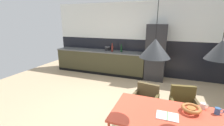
% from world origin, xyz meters
% --- Properties ---
extents(ground_plane, '(9.10, 9.10, 0.00)m').
position_xyz_m(ground_plane, '(0.00, 0.00, 0.00)').
color(ground_plane, tan).
extents(back_wall_splashback_dark, '(7.00, 0.12, 1.35)m').
position_xyz_m(back_wall_splashback_dark, '(0.00, 2.90, 0.67)').
color(back_wall_splashback_dark, black).
rests_on(back_wall_splashback_dark, ground).
extents(back_wall_panel_upper, '(7.00, 0.12, 1.35)m').
position_xyz_m(back_wall_panel_upper, '(0.00, 2.90, 2.02)').
color(back_wall_panel_upper, white).
rests_on(back_wall_panel_upper, back_wall_splashback_dark).
extents(kitchen_counter, '(3.60, 0.63, 0.90)m').
position_xyz_m(kitchen_counter, '(-1.57, 2.54, 0.45)').
color(kitchen_counter, '#3B3822').
rests_on(kitchen_counter, ground).
extents(refrigerator_column, '(0.66, 0.60, 1.92)m').
position_xyz_m(refrigerator_column, '(0.57, 2.54, 0.96)').
color(refrigerator_column, '#232326').
rests_on(refrigerator_column, ground).
extents(dining_table, '(1.78, 0.86, 0.75)m').
position_xyz_m(dining_table, '(1.16, -0.80, 0.71)').
color(dining_table, '#DB4831').
rests_on(dining_table, ground).
extents(armchair_near_window, '(0.55, 0.54, 0.75)m').
position_xyz_m(armchair_near_window, '(0.62, 0.10, 0.48)').
color(armchair_near_window, brown).
rests_on(armchair_near_window, ground).
extents(armchair_far_side, '(0.55, 0.54, 0.80)m').
position_xyz_m(armchair_far_side, '(1.33, 0.11, 0.50)').
color(armchair_far_side, brown).
rests_on(armchair_far_side, ground).
extents(fruit_bowl, '(0.27, 0.27, 0.09)m').
position_xyz_m(fruit_bowl, '(1.34, -0.62, 0.81)').
color(fruit_bowl, '#B2662D').
rests_on(fruit_bowl, dining_table).
extents(open_book, '(0.29, 0.21, 0.02)m').
position_xyz_m(open_book, '(1.03, -0.85, 0.76)').
color(open_book, white).
rests_on(open_book, dining_table).
extents(mug_wide_latte, '(0.12, 0.07, 0.09)m').
position_xyz_m(mug_wide_latte, '(1.52, -0.47, 0.80)').
color(mug_wide_latte, white).
rests_on(mug_wide_latte, dining_table).
extents(mug_tall_blue, '(0.12, 0.07, 0.09)m').
position_xyz_m(mug_tall_blue, '(1.69, -0.54, 0.80)').
color(mug_tall_blue, '#335B93').
rests_on(mug_tall_blue, dining_table).
extents(cooking_pot, '(0.21, 0.21, 0.17)m').
position_xyz_m(cooking_pot, '(-1.27, 2.66, 0.97)').
color(cooking_pot, black).
rests_on(cooking_pot, kitchen_counter).
extents(bottle_vinegar_dark, '(0.07, 0.07, 0.29)m').
position_xyz_m(bottle_vinegar_dark, '(-0.67, 2.55, 1.02)').
color(bottle_vinegar_dark, '#0F3319').
rests_on(bottle_vinegar_dark, kitchen_counter).
extents(bottle_oil_tall, '(0.08, 0.08, 0.32)m').
position_xyz_m(bottle_oil_tall, '(-1.01, 2.49, 1.03)').
color(bottle_oil_tall, maroon).
rests_on(bottle_oil_tall, kitchen_counter).
extents(pendant_lamp_over_table_near, '(0.39, 0.39, 1.09)m').
position_xyz_m(pendant_lamp_over_table_near, '(0.80, -0.83, 1.68)').
color(pendant_lamp_over_table_near, black).
extents(pendant_lamp_over_table_far, '(0.32, 0.32, 1.06)m').
position_xyz_m(pendant_lamp_over_table_far, '(1.51, -0.80, 1.70)').
color(pendant_lamp_over_table_far, black).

